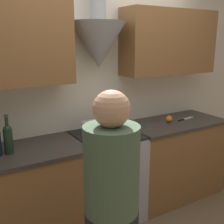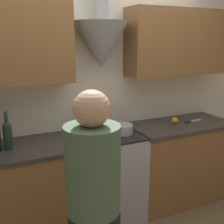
{
  "view_description": "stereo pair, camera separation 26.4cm",
  "coord_description": "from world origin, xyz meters",
  "px_view_note": "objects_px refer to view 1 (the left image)",
  "views": [
    {
      "loc": [
        -1.31,
        -1.94,
        1.82
      ],
      "look_at": [
        0.0,
        0.26,
        1.17
      ],
      "focal_mm": 45.0,
      "sensor_mm": 36.0,
      "label": 1
    },
    {
      "loc": [
        -1.08,
        -2.06,
        1.82
      ],
      "look_at": [
        0.0,
        0.26,
        1.17
      ],
      "focal_mm": 45.0,
      "sensor_mm": 36.0,
      "label": 2
    }
  ],
  "objects_px": {
    "stove_range": "(107,176)",
    "orange_fruit": "(169,119)",
    "wine_bottle_5": "(8,138)",
    "mixing_bowl": "(121,129)",
    "stock_pot": "(93,129)",
    "person_foreground_left": "(111,205)"
  },
  "relations": [
    {
      "from": "stove_range",
      "to": "orange_fruit",
      "type": "bearing_deg",
      "value": 0.62
    },
    {
      "from": "person_foreground_left",
      "to": "mixing_bowl",
      "type": "bearing_deg",
      "value": 54.82
    },
    {
      "from": "stock_pot",
      "to": "orange_fruit",
      "type": "distance_m",
      "value": 0.97
    },
    {
      "from": "mixing_bowl",
      "to": "stove_range",
      "type": "bearing_deg",
      "value": 165.54
    },
    {
      "from": "mixing_bowl",
      "to": "person_foreground_left",
      "type": "distance_m",
      "value": 1.2
    },
    {
      "from": "stove_range",
      "to": "stock_pot",
      "type": "distance_m",
      "value": 0.54
    },
    {
      "from": "stove_range",
      "to": "stock_pot",
      "type": "xyz_separation_m",
      "value": [
        -0.14,
        0.03,
        0.52
      ]
    },
    {
      "from": "wine_bottle_5",
      "to": "mixing_bowl",
      "type": "relative_size",
      "value": 1.52
    },
    {
      "from": "mixing_bowl",
      "to": "orange_fruit",
      "type": "xyz_separation_m",
      "value": [
        0.68,
        0.05,
        -0.01
      ]
    },
    {
      "from": "stock_pot",
      "to": "person_foreground_left",
      "type": "height_order",
      "value": "person_foreground_left"
    },
    {
      "from": "wine_bottle_5",
      "to": "mixing_bowl",
      "type": "bearing_deg",
      "value": -1.25
    },
    {
      "from": "stove_range",
      "to": "orange_fruit",
      "type": "xyz_separation_m",
      "value": [
        0.82,
        0.01,
        0.49
      ]
    },
    {
      "from": "stove_range",
      "to": "person_foreground_left",
      "type": "bearing_deg",
      "value": -118.37
    },
    {
      "from": "stock_pot",
      "to": "wine_bottle_5",
      "type": "bearing_deg",
      "value": -177.04
    },
    {
      "from": "stove_range",
      "to": "mixing_bowl",
      "type": "bearing_deg",
      "value": -14.46
    },
    {
      "from": "wine_bottle_5",
      "to": "mixing_bowl",
      "type": "xyz_separation_m",
      "value": [
        1.07,
        -0.02,
        -0.09
      ]
    },
    {
      "from": "stove_range",
      "to": "wine_bottle_5",
      "type": "height_order",
      "value": "wine_bottle_5"
    },
    {
      "from": "stock_pot",
      "to": "person_foreground_left",
      "type": "relative_size",
      "value": 0.14
    },
    {
      "from": "wine_bottle_5",
      "to": "orange_fruit",
      "type": "height_order",
      "value": "wine_bottle_5"
    },
    {
      "from": "mixing_bowl",
      "to": "stock_pot",
      "type": "bearing_deg",
      "value": 167.2
    },
    {
      "from": "stove_range",
      "to": "orange_fruit",
      "type": "relative_size",
      "value": 12.43
    },
    {
      "from": "stock_pot",
      "to": "person_foreground_left",
      "type": "bearing_deg",
      "value": -111.3
    }
  ]
}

